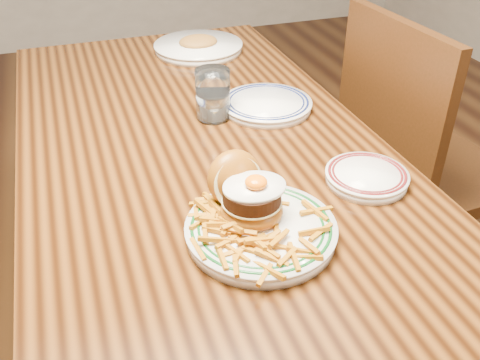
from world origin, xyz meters
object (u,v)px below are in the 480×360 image
object	(u,v)px
chair_right	(414,162)
main_plate	(256,216)
side_plate	(367,176)
table	(199,167)

from	to	relation	value
chair_right	main_plate	bearing A→B (deg)	28.26
main_plate	side_plate	distance (m)	0.29
chair_right	side_plate	size ratio (longest dim) A/B	5.51
side_plate	main_plate	bearing A→B (deg)	178.87
table	side_plate	distance (m)	0.44
main_plate	side_plate	size ratio (longest dim) A/B	1.68
table	chair_right	world-z (taller)	chair_right
main_plate	chair_right	bearing A→B (deg)	21.59
main_plate	side_plate	xyz separation A→B (m)	(0.28, 0.08, -0.02)
main_plate	side_plate	world-z (taller)	main_plate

